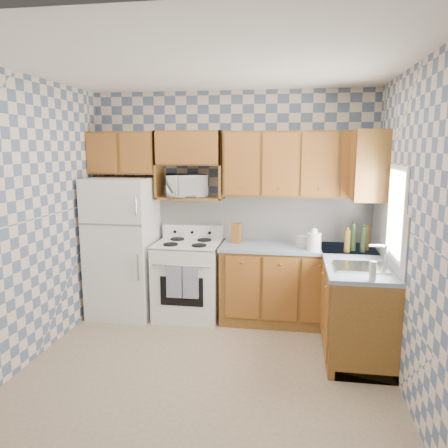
{
  "coord_description": "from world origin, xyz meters",
  "views": [
    {
      "loc": [
        0.76,
        -3.67,
        2.04
      ],
      "look_at": [
        0.05,
        0.75,
        1.25
      ],
      "focal_mm": 35.0,
      "sensor_mm": 36.0,
      "label": 1
    }
  ],
  "objects_px": {
    "stove_body": "(188,280)",
    "microwave": "(186,186)",
    "electric_kettle": "(314,242)",
    "refrigerator": "(123,247)"
  },
  "relations": [
    {
      "from": "refrigerator",
      "to": "stove_body",
      "type": "height_order",
      "value": "refrigerator"
    },
    {
      "from": "stove_body",
      "to": "electric_kettle",
      "type": "height_order",
      "value": "electric_kettle"
    },
    {
      "from": "microwave",
      "to": "electric_kettle",
      "type": "height_order",
      "value": "microwave"
    },
    {
      "from": "stove_body",
      "to": "electric_kettle",
      "type": "bearing_deg",
      "value": -6.71
    },
    {
      "from": "stove_body",
      "to": "electric_kettle",
      "type": "distance_m",
      "value": 1.58
    },
    {
      "from": "stove_body",
      "to": "microwave",
      "type": "distance_m",
      "value": 1.15
    },
    {
      "from": "stove_body",
      "to": "electric_kettle",
      "type": "relative_size",
      "value": 4.61
    },
    {
      "from": "refrigerator",
      "to": "microwave",
      "type": "relative_size",
      "value": 3.47
    },
    {
      "from": "stove_body",
      "to": "microwave",
      "type": "xyz_separation_m",
      "value": [
        -0.05,
        0.16,
        1.13
      ]
    },
    {
      "from": "electric_kettle",
      "to": "microwave",
      "type": "bearing_deg",
      "value": 167.59
    }
  ]
}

